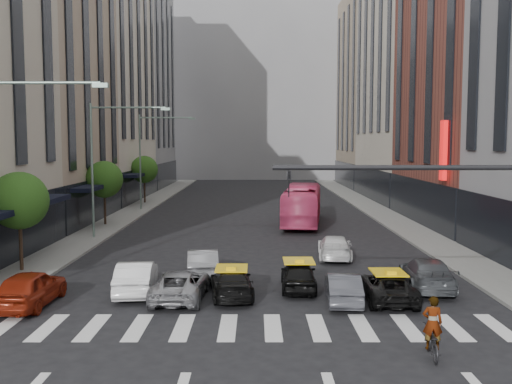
{
  "coord_description": "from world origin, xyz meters",
  "views": [
    {
      "loc": [
        -0.02,
        -18.25,
        6.58
      ],
      "look_at": [
        0.01,
        10.97,
        4.0
      ],
      "focal_mm": 40.0,
      "sensor_mm": 36.0,
      "label": 1
    }
  ],
  "objects_px": {
    "taxi_center": "(299,276)",
    "car_red": "(30,288)",
    "car_white_front": "(136,277)",
    "bus": "(302,205)",
    "taxi_left": "(232,283)",
    "motorcycle": "(432,342)",
    "streetlamp_far": "(150,149)",
    "streetlamp_mid": "(106,152)"
  },
  "relations": [
    {
      "from": "bus",
      "to": "motorcycle",
      "type": "xyz_separation_m",
      "value": [
        1.67,
        -28.15,
        -1.09
      ]
    },
    {
      "from": "streetlamp_far",
      "to": "taxi_center",
      "type": "xyz_separation_m",
      "value": [
        11.94,
        -29.37,
        -5.26
      ]
    },
    {
      "from": "car_white_front",
      "to": "taxi_left",
      "type": "xyz_separation_m",
      "value": [
        4.17,
        -0.57,
        -0.11
      ]
    },
    {
      "from": "car_white_front",
      "to": "taxi_center",
      "type": "bearing_deg",
      "value": 179.15
    },
    {
      "from": "taxi_center",
      "to": "bus",
      "type": "relative_size",
      "value": 0.34
    },
    {
      "from": "taxi_left",
      "to": "taxi_center",
      "type": "bearing_deg",
      "value": -165.08
    },
    {
      "from": "bus",
      "to": "streetlamp_mid",
      "type": "bearing_deg",
      "value": 33.89
    },
    {
      "from": "streetlamp_mid",
      "to": "taxi_left",
      "type": "height_order",
      "value": "streetlamp_mid"
    },
    {
      "from": "car_red",
      "to": "car_white_front",
      "type": "xyz_separation_m",
      "value": [
        3.85,
        1.97,
        -0.03
      ]
    },
    {
      "from": "taxi_left",
      "to": "motorcycle",
      "type": "xyz_separation_m",
      "value": [
        6.42,
        -6.81,
        -0.13
      ]
    },
    {
      "from": "car_red",
      "to": "bus",
      "type": "distance_m",
      "value": 26.08
    },
    {
      "from": "streetlamp_far",
      "to": "car_white_front",
      "type": "height_order",
      "value": "streetlamp_far"
    },
    {
      "from": "car_white_front",
      "to": "streetlamp_mid",
      "type": "bearing_deg",
      "value": -76.04
    },
    {
      "from": "car_red",
      "to": "taxi_center",
      "type": "distance_m",
      "value": 11.24
    },
    {
      "from": "taxi_center",
      "to": "car_red",
      "type": "bearing_deg",
      "value": 14.72
    },
    {
      "from": "streetlamp_mid",
      "to": "taxi_center",
      "type": "bearing_deg",
      "value": -48.22
    },
    {
      "from": "streetlamp_mid",
      "to": "car_red",
      "type": "bearing_deg",
      "value": -86.42
    },
    {
      "from": "streetlamp_mid",
      "to": "motorcycle",
      "type": "height_order",
      "value": "streetlamp_mid"
    },
    {
      "from": "streetlamp_far",
      "to": "streetlamp_mid",
      "type": "bearing_deg",
      "value": -90.0
    },
    {
      "from": "taxi_left",
      "to": "taxi_center",
      "type": "relative_size",
      "value": 1.1
    },
    {
      "from": "streetlamp_mid",
      "to": "taxi_center",
      "type": "xyz_separation_m",
      "value": [
        11.94,
        -13.37,
        -5.26
      ]
    },
    {
      "from": "car_red",
      "to": "streetlamp_far",
      "type": "bearing_deg",
      "value": -86.71
    },
    {
      "from": "taxi_center",
      "to": "bus",
      "type": "height_order",
      "value": "bus"
    },
    {
      "from": "taxi_left",
      "to": "motorcycle",
      "type": "distance_m",
      "value": 9.36
    },
    {
      "from": "car_red",
      "to": "bus",
      "type": "xyz_separation_m",
      "value": [
        12.77,
        22.73,
        0.82
      ]
    },
    {
      "from": "streetlamp_mid",
      "to": "bus",
      "type": "bearing_deg",
      "value": 26.45
    },
    {
      "from": "car_white_front",
      "to": "taxi_center",
      "type": "height_order",
      "value": "car_white_front"
    },
    {
      "from": "streetlamp_mid",
      "to": "bus",
      "type": "height_order",
      "value": "streetlamp_mid"
    },
    {
      "from": "streetlamp_far",
      "to": "taxi_left",
      "type": "xyz_separation_m",
      "value": [
        9.01,
        -30.49,
        -5.3
      ]
    },
    {
      "from": "taxi_left",
      "to": "streetlamp_far",
      "type": "bearing_deg",
      "value": -79.47
    },
    {
      "from": "taxi_center",
      "to": "motorcycle",
      "type": "distance_m",
      "value": 8.66
    },
    {
      "from": "streetlamp_mid",
      "to": "car_white_front",
      "type": "relative_size",
      "value": 2.08
    },
    {
      "from": "car_white_front",
      "to": "taxi_left",
      "type": "distance_m",
      "value": 4.21
    },
    {
      "from": "bus",
      "to": "streetlamp_far",
      "type": "bearing_deg",
      "value": -26.2
    },
    {
      "from": "taxi_center",
      "to": "taxi_left",
      "type": "bearing_deg",
      "value": 22.65
    },
    {
      "from": "streetlamp_mid",
      "to": "motorcycle",
      "type": "bearing_deg",
      "value": -54.07
    },
    {
      "from": "streetlamp_far",
      "to": "taxi_left",
      "type": "bearing_deg",
      "value": -73.54
    },
    {
      "from": "streetlamp_mid",
      "to": "streetlamp_far",
      "type": "relative_size",
      "value": 1.0
    },
    {
      "from": "car_red",
      "to": "taxi_center",
      "type": "bearing_deg",
      "value": -165.57
    },
    {
      "from": "car_red",
      "to": "streetlamp_mid",
      "type": "bearing_deg",
      "value": -84.92
    },
    {
      "from": "car_red",
      "to": "taxi_left",
      "type": "relative_size",
      "value": 1.04
    },
    {
      "from": "streetlamp_far",
      "to": "taxi_center",
      "type": "height_order",
      "value": "streetlamp_far"
    }
  ]
}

